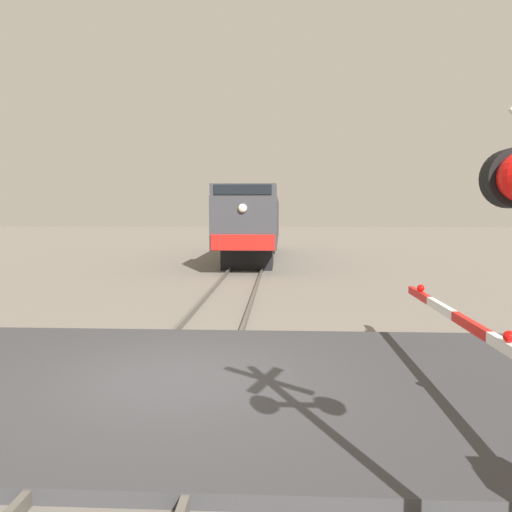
% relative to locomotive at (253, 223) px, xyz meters
% --- Properties ---
extents(ground_plane, '(160.00, 160.00, 0.00)m').
position_rel_locomotive_xyz_m(ground_plane, '(0.00, -20.78, -1.99)').
color(ground_plane, slate).
extents(rail_track_left, '(0.08, 80.00, 0.15)m').
position_rel_locomotive_xyz_m(rail_track_left, '(-0.72, -20.78, -1.92)').
color(rail_track_left, '#59544C').
rests_on(rail_track_left, ground_plane).
extents(rail_track_right, '(0.08, 80.00, 0.15)m').
position_rel_locomotive_xyz_m(rail_track_right, '(0.72, -20.78, -1.92)').
color(rail_track_right, '#59544C').
rests_on(rail_track_right, ground_plane).
extents(road_surface, '(36.00, 6.11, 0.17)m').
position_rel_locomotive_xyz_m(road_surface, '(0.00, -20.78, -1.91)').
color(road_surface, '#38383A').
rests_on(road_surface, ground_plane).
extents(locomotive, '(2.75, 16.22, 3.79)m').
position_rel_locomotive_xyz_m(locomotive, '(0.00, 0.00, 0.00)').
color(locomotive, black).
rests_on(locomotive, ground_plane).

